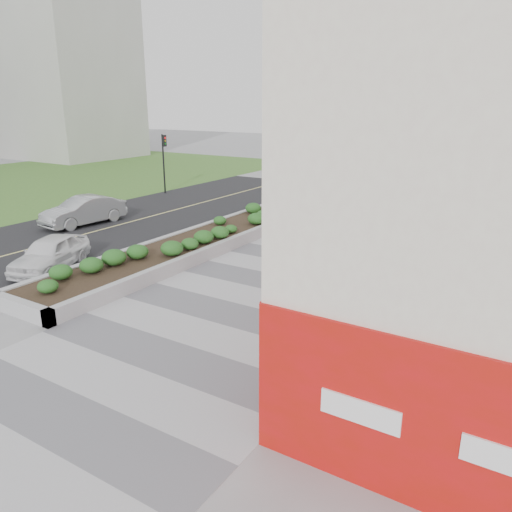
# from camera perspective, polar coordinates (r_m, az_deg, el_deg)

# --- Properties ---
(ground) EXTENTS (160.00, 160.00, 0.00)m
(ground) POSITION_cam_1_polar(r_m,az_deg,el_deg) (14.62, -6.75, -9.08)
(ground) COLOR gray
(ground) RESTS_ON ground
(walkway) EXTENTS (8.00, 36.00, 0.01)m
(walkway) POSITION_cam_1_polar(r_m,az_deg,el_deg) (16.84, -0.36, -5.26)
(walkway) COLOR #A8A8AD
(walkway) RESTS_ON ground
(planter) EXTENTS (3.00, 18.00, 0.90)m
(planter) POSITION_cam_1_polar(r_m,az_deg,el_deg) (22.83, -6.64, 1.84)
(planter) COLOR #9E9EA0
(planter) RESTS_ON ground
(street) EXTENTS (10.00, 40.00, 0.00)m
(street) POSITION_cam_1_polar(r_m,az_deg,el_deg) (27.36, -17.34, 2.86)
(street) COLOR black
(street) RESTS_ON ground
(traffic_signal_near) EXTENTS (0.33, 0.28, 4.20)m
(traffic_signal_near) POSITION_cam_1_polar(r_m,az_deg,el_deg) (31.92, 2.69, 10.65)
(traffic_signal_near) COLOR black
(traffic_signal_near) RESTS_ON ground
(traffic_signal_far) EXTENTS (0.33, 0.28, 4.20)m
(traffic_signal_far) POSITION_cam_1_polar(r_m,az_deg,el_deg) (36.91, -10.48, 11.30)
(traffic_signal_far) COLOR black
(traffic_signal_far) RESTS_ON ground
(distant_bldg_west_a) EXTENTS (18.00, 12.00, 22.00)m
(distant_bldg_west_a) POSITION_cam_1_polar(r_m,az_deg,el_deg) (66.89, -22.34, 20.03)
(distant_bldg_west_a) COLOR #ADAAA3
(distant_bldg_west_a) RESTS_ON ground
(distant_bldg_north_l) EXTENTS (16.00, 12.00, 20.00)m
(distant_bldg_north_l) POSITION_cam_1_polar(r_m,az_deg,el_deg) (66.56, 21.75, 19.25)
(distant_bldg_north_l) COLOR #ADAAA3
(distant_bldg_north_l) RESTS_ON ground
(manhole_cover) EXTENTS (0.44, 0.44, 0.01)m
(manhole_cover) POSITION_cam_1_polar(r_m,az_deg,el_deg) (16.60, 1.11, -5.62)
(manhole_cover) COLOR #595654
(manhole_cover) RESTS_ON ground
(skateboarder) EXTENTS (0.59, 0.74, 1.60)m
(skateboarder) POSITION_cam_1_polar(r_m,az_deg,el_deg) (20.97, 8.16, 1.49)
(skateboarder) COLOR beige
(skateboarder) RESTS_ON ground
(car_white) EXTENTS (2.88, 4.28, 1.35)m
(car_white) POSITION_cam_1_polar(r_m,az_deg,el_deg) (21.43, -22.48, 0.29)
(car_white) COLOR white
(car_white) RESTS_ON ground
(car_silver) EXTENTS (2.04, 4.75, 1.52)m
(car_silver) POSITION_cam_1_polar(r_m,az_deg,el_deg) (28.70, -19.10, 4.91)
(car_silver) COLOR #AEB1B6
(car_silver) RESTS_ON ground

